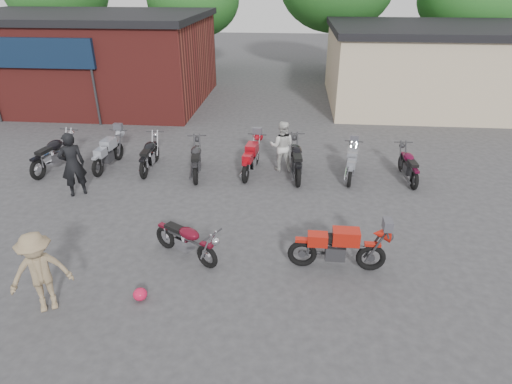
# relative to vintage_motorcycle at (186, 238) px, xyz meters

# --- Properties ---
(ground) EXTENTS (90.00, 90.00, 0.00)m
(ground) POSITION_rel_vintage_motorcycle_xyz_m (0.59, -0.52, -0.52)
(ground) COLOR #37373A
(brick_building) EXTENTS (12.00, 8.00, 4.00)m
(brick_building) POSITION_rel_vintage_motorcycle_xyz_m (-8.41, 13.48, 1.48)
(brick_building) COLOR maroon
(brick_building) RESTS_ON ground
(stucco_building) EXTENTS (10.00, 8.00, 3.50)m
(stucco_building) POSITION_rel_vintage_motorcycle_xyz_m (9.09, 14.48, 1.23)
(stucco_building) COLOR tan
(stucco_building) RESTS_ON ground
(tree_0) EXTENTS (6.56, 6.56, 8.20)m
(tree_0) POSITION_rel_vintage_motorcycle_xyz_m (-13.41, 21.48, 3.58)
(tree_0) COLOR #185B21
(tree_0) RESTS_ON ground
(tree_1) EXTENTS (5.92, 5.92, 7.40)m
(tree_1) POSITION_rel_vintage_motorcycle_xyz_m (-4.41, 21.48, 3.18)
(tree_1) COLOR #185B21
(tree_1) RESTS_ON ground
(tree_2) EXTENTS (7.04, 7.04, 8.80)m
(tree_2) POSITION_rel_vintage_motorcycle_xyz_m (4.59, 21.48, 3.88)
(tree_2) COLOR #185B21
(tree_2) RESTS_ON ground
(tree_3) EXTENTS (6.08, 6.08, 7.60)m
(tree_3) POSITION_rel_vintage_motorcycle_xyz_m (12.59, 21.48, 3.28)
(tree_3) COLOR #185B21
(tree_3) RESTS_ON ground
(vintage_motorcycle) EXTENTS (1.86, 1.43, 1.05)m
(vintage_motorcycle) POSITION_rel_vintage_motorcycle_xyz_m (0.00, 0.00, 0.00)
(vintage_motorcycle) COLOR #570A1A
(vintage_motorcycle) RESTS_ON ground
(sportbike) EXTENTS (2.06, 0.70, 1.19)m
(sportbike) POSITION_rel_vintage_motorcycle_xyz_m (3.40, -0.08, 0.07)
(sportbike) COLOR red
(sportbike) RESTS_ON ground
(helmet) EXTENTS (0.32, 0.32, 0.26)m
(helmet) POSITION_rel_vintage_motorcycle_xyz_m (-0.60, -1.49, -0.39)
(helmet) COLOR red
(helmet) RESTS_ON ground
(person_dark) EXTENTS (0.84, 0.78, 1.92)m
(person_dark) POSITION_rel_vintage_motorcycle_xyz_m (-4.00, 2.87, 0.44)
(person_dark) COLOR black
(person_dark) RESTS_ON ground
(person_light) EXTENTS (0.85, 0.68, 1.67)m
(person_light) POSITION_rel_vintage_motorcycle_xyz_m (1.95, 5.25, 0.31)
(person_light) COLOR silver
(person_light) RESTS_ON ground
(person_tan) EXTENTS (1.26, 1.08, 1.70)m
(person_tan) POSITION_rel_vintage_motorcycle_xyz_m (-2.30, -1.89, 0.32)
(person_tan) COLOR #8C7757
(person_tan) RESTS_ON ground
(row_bike_0) EXTENTS (1.04, 2.23, 1.24)m
(row_bike_0) POSITION_rel_vintage_motorcycle_xyz_m (-5.57, 4.58, 0.10)
(row_bike_0) COLOR black
(row_bike_0) RESTS_ON ground
(row_bike_1) EXTENTS (0.82, 2.04, 1.16)m
(row_bike_1) POSITION_rel_vintage_motorcycle_xyz_m (-3.84, 4.91, 0.05)
(row_bike_1) COLOR #9B9FA9
(row_bike_1) RESTS_ON ground
(row_bike_2) EXTENTS (0.73, 2.01, 1.15)m
(row_bike_2) POSITION_rel_vintage_motorcycle_xyz_m (-2.42, 4.89, 0.05)
(row_bike_2) COLOR black
(row_bike_2) RESTS_ON ground
(row_bike_3) EXTENTS (0.98, 2.08, 1.16)m
(row_bike_3) POSITION_rel_vintage_motorcycle_xyz_m (-0.77, 4.60, 0.06)
(row_bike_3) COLOR #252427
(row_bike_3) RESTS_ON ground
(row_bike_4) EXTENTS (0.92, 2.08, 1.17)m
(row_bike_4) POSITION_rel_vintage_motorcycle_xyz_m (0.98, 4.88, 0.06)
(row_bike_4) COLOR #A70D18
(row_bike_4) RESTS_ON ground
(row_bike_5) EXTENTS (0.90, 2.20, 1.25)m
(row_bike_5) POSITION_rel_vintage_motorcycle_xyz_m (2.43, 4.80, 0.10)
(row_bike_5) COLOR black
(row_bike_5) RESTS_ON ground
(row_bike_6) EXTENTS (0.88, 1.91, 1.07)m
(row_bike_6) POSITION_rel_vintage_motorcycle_xyz_m (4.19, 4.81, 0.01)
(row_bike_6) COLOR gray
(row_bike_6) RESTS_ON ground
(row_bike_7) EXTENTS (0.72, 1.90, 1.08)m
(row_bike_7) POSITION_rel_vintage_motorcycle_xyz_m (5.96, 4.83, 0.02)
(row_bike_7) COLOR #4E0925
(row_bike_7) RESTS_ON ground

